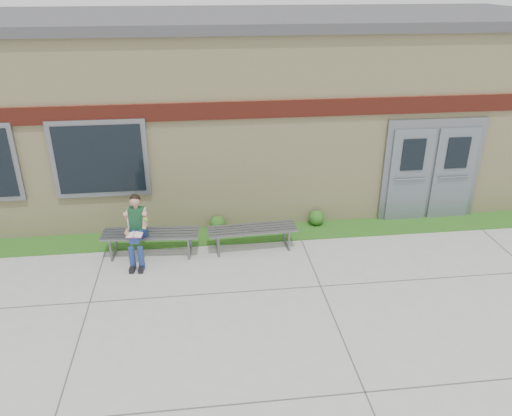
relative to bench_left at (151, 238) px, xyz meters
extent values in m
plane|color=#9E9E99|center=(2.05, -2.00, -0.37)|extent=(80.00, 80.00, 0.00)
cube|color=#165316|center=(2.05, 0.60, -0.36)|extent=(16.00, 0.80, 0.02)
cube|color=beige|center=(2.05, 4.00, 1.63)|extent=(16.00, 6.00, 4.00)
cube|color=#3F3F42|center=(2.05, 4.00, 3.73)|extent=(16.20, 6.20, 0.20)
cube|color=maroon|center=(2.05, 0.97, 2.23)|extent=(16.00, 0.06, 0.35)
cube|color=slate|center=(-0.95, 0.96, 1.33)|extent=(1.90, 0.08, 1.60)
cube|color=black|center=(-0.95, 0.92, 1.33)|extent=(1.70, 0.04, 1.40)
cube|color=slate|center=(6.05, 0.96, 0.78)|extent=(2.20, 0.08, 2.30)
cube|color=slate|center=(5.55, 0.91, 0.68)|extent=(0.92, 0.06, 2.10)
cube|color=slate|center=(6.55, 0.91, 0.68)|extent=(0.92, 0.06, 2.10)
cube|color=slate|center=(0.00, 0.00, 0.09)|extent=(1.90, 0.67, 0.04)
cube|color=slate|center=(-0.75, 0.00, -0.16)|extent=(0.09, 0.52, 0.42)
cube|color=slate|center=(0.75, 0.00, -0.16)|extent=(0.09, 0.52, 0.42)
cube|color=slate|center=(2.00, 0.00, 0.07)|extent=(1.79, 0.58, 0.03)
cube|color=slate|center=(1.29, 0.00, -0.17)|extent=(0.07, 0.49, 0.40)
cube|color=slate|center=(2.71, 0.00, -0.17)|extent=(0.07, 0.49, 0.40)
cube|color=navy|center=(-0.21, -0.05, 0.18)|extent=(0.33, 0.25, 0.15)
cube|color=#0E361B|center=(-0.21, -0.07, 0.47)|extent=(0.31, 0.21, 0.43)
sphere|color=tan|center=(-0.21, -0.08, 0.84)|extent=(0.21, 0.21, 0.19)
sphere|color=black|center=(-0.21, -0.06, 0.86)|extent=(0.22, 0.22, 0.20)
cylinder|color=navy|center=(-0.32, -0.28, 0.20)|extent=(0.18, 0.40, 0.14)
cylinder|color=navy|center=(-0.15, -0.30, 0.20)|extent=(0.18, 0.40, 0.14)
cylinder|color=navy|center=(-0.32, -0.51, -0.14)|extent=(0.11, 0.11, 0.46)
cylinder|color=navy|center=(-0.15, -0.52, -0.14)|extent=(0.11, 0.11, 0.46)
cube|color=black|center=(-0.33, -0.57, -0.33)|extent=(0.12, 0.25, 0.09)
cube|color=black|center=(-0.16, -0.59, -0.33)|extent=(0.12, 0.25, 0.09)
cylinder|color=tan|center=(-0.39, -0.11, 0.53)|extent=(0.10, 0.21, 0.24)
cylinder|color=tan|center=(-0.04, -0.14, 0.53)|extent=(0.10, 0.21, 0.24)
cube|color=white|center=(-0.24, -0.40, 0.30)|extent=(0.31, 0.23, 0.01)
cube|color=#DD5378|center=(-0.24, -0.40, 0.28)|extent=(0.31, 0.24, 0.01)
sphere|color=#61BE32|center=(-0.03, -0.27, 0.54)|extent=(0.08, 0.08, 0.08)
sphere|color=#165316|center=(1.34, 0.85, -0.19)|extent=(0.32, 0.32, 0.32)
sphere|color=#165316|center=(3.51, 0.85, -0.19)|extent=(0.34, 0.34, 0.34)
camera|label=1|loc=(1.02, -8.74, 4.67)|focal=35.00mm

